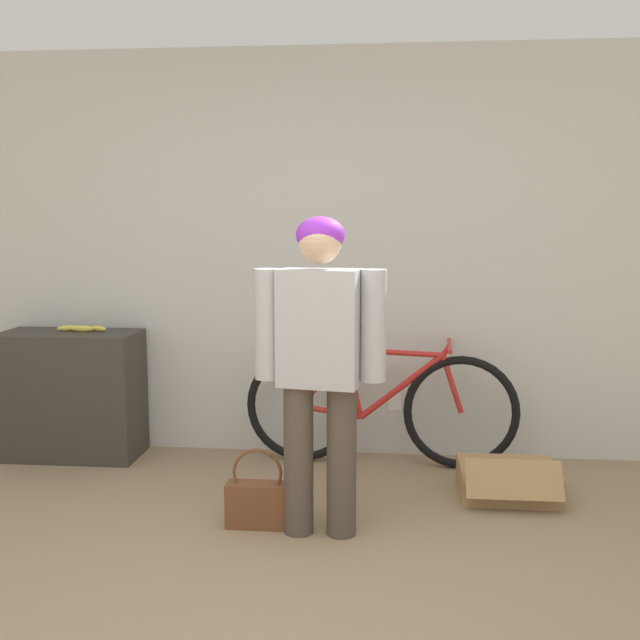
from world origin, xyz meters
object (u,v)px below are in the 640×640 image
(banana, at_px, (82,328))
(handbag, at_px, (258,501))
(bicycle, at_px, (380,406))
(person, at_px, (320,353))
(cardboard_box, at_px, (508,480))

(banana, bearing_deg, handbag, -38.18)
(bicycle, bearing_deg, person, -101.00)
(person, bearing_deg, banana, 155.77)
(person, relative_size, bicycle, 0.91)
(handbag, bearing_deg, banana, 141.82)
(bicycle, distance_m, handbag, 1.20)
(banana, xyz_separation_m, cardboard_box, (2.64, -0.50, -0.75))
(banana, xyz_separation_m, handbag, (1.32, -1.04, -0.70))
(handbag, bearing_deg, cardboard_box, 22.37)
(banana, distance_m, handbag, 1.82)
(bicycle, distance_m, cardboard_box, 0.91)
(handbag, bearing_deg, person, -8.77)
(banana, height_order, handbag, banana)
(person, xyz_separation_m, bicycle, (0.27, 1.06, -0.53))
(person, xyz_separation_m, banana, (-1.64, 1.09, -0.07))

